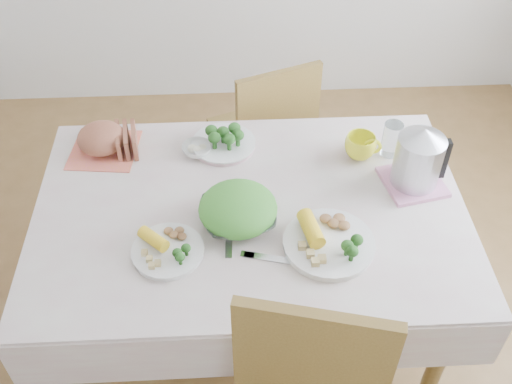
{
  "coord_description": "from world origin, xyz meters",
  "views": [
    {
      "loc": [
        -0.06,
        -1.45,
        2.25
      ],
      "look_at": [
        0.02,
        0.02,
        0.82
      ],
      "focal_mm": 42.0,
      "sensor_mm": 36.0,
      "label": 1
    }
  ],
  "objects_px": {
    "salad_bowl": "(238,216)",
    "dinner_plate_left": "(168,251)",
    "electric_kettle": "(418,158)",
    "yellow_mug": "(360,146)",
    "dining_table": "(251,277)",
    "chair_far": "(261,130)",
    "dinner_plate_right": "(329,244)"
  },
  "relations": [
    {
      "from": "salad_bowl",
      "to": "dinner_plate_left",
      "type": "relative_size",
      "value": 1.05
    },
    {
      "from": "dinner_plate_left",
      "to": "electric_kettle",
      "type": "bearing_deg",
      "value": 18.11
    },
    {
      "from": "salad_bowl",
      "to": "electric_kettle",
      "type": "distance_m",
      "value": 0.66
    },
    {
      "from": "yellow_mug",
      "to": "electric_kettle",
      "type": "relative_size",
      "value": 0.51
    },
    {
      "from": "salad_bowl",
      "to": "dinner_plate_left",
      "type": "height_order",
      "value": "salad_bowl"
    },
    {
      "from": "dining_table",
      "to": "electric_kettle",
      "type": "relative_size",
      "value": 6.0
    },
    {
      "from": "salad_bowl",
      "to": "yellow_mug",
      "type": "distance_m",
      "value": 0.57
    },
    {
      "from": "chair_far",
      "to": "electric_kettle",
      "type": "xyz_separation_m",
      "value": [
        0.51,
        -0.71,
        0.42
      ]
    },
    {
      "from": "dinner_plate_left",
      "to": "dinner_plate_right",
      "type": "distance_m",
      "value": 0.52
    },
    {
      "from": "dinner_plate_left",
      "to": "yellow_mug",
      "type": "relative_size",
      "value": 1.99
    },
    {
      "from": "chair_far",
      "to": "dinner_plate_left",
      "type": "bearing_deg",
      "value": 49.64
    },
    {
      "from": "dining_table",
      "to": "yellow_mug",
      "type": "bearing_deg",
      "value": 31.13
    },
    {
      "from": "chair_far",
      "to": "salad_bowl",
      "type": "relative_size",
      "value": 3.63
    },
    {
      "from": "chair_far",
      "to": "electric_kettle",
      "type": "distance_m",
      "value": 0.97
    },
    {
      "from": "dinner_plate_right",
      "to": "yellow_mug",
      "type": "bearing_deg",
      "value": 68.15
    },
    {
      "from": "dinner_plate_left",
      "to": "electric_kettle",
      "type": "relative_size",
      "value": 1.01
    },
    {
      "from": "salad_bowl",
      "to": "dinner_plate_left",
      "type": "xyz_separation_m",
      "value": [
        -0.23,
        -0.13,
        -0.02
      ]
    },
    {
      "from": "dining_table",
      "to": "electric_kettle",
      "type": "height_order",
      "value": "electric_kettle"
    },
    {
      "from": "electric_kettle",
      "to": "salad_bowl",
      "type": "bearing_deg",
      "value": -142.87
    },
    {
      "from": "salad_bowl",
      "to": "dinner_plate_right",
      "type": "relative_size",
      "value": 0.83
    },
    {
      "from": "dinner_plate_left",
      "to": "dinner_plate_right",
      "type": "xyz_separation_m",
      "value": [
        0.52,
        0.0,
        0.0
      ]
    },
    {
      "from": "chair_far",
      "to": "dinner_plate_left",
      "type": "height_order",
      "value": "chair_far"
    },
    {
      "from": "dining_table",
      "to": "chair_far",
      "type": "xyz_separation_m",
      "value": [
        0.08,
        0.81,
        0.09
      ]
    },
    {
      "from": "chair_far",
      "to": "salad_bowl",
      "type": "distance_m",
      "value": 0.94
    },
    {
      "from": "chair_far",
      "to": "yellow_mug",
      "type": "distance_m",
      "value": 0.73
    },
    {
      "from": "dining_table",
      "to": "chair_far",
      "type": "height_order",
      "value": "chair_far"
    },
    {
      "from": "yellow_mug",
      "to": "dinner_plate_left",
      "type": "bearing_deg",
      "value": -147.53
    },
    {
      "from": "yellow_mug",
      "to": "salad_bowl",
      "type": "bearing_deg",
      "value": -145.8
    },
    {
      "from": "salad_bowl",
      "to": "yellow_mug",
      "type": "relative_size",
      "value": 2.1
    },
    {
      "from": "dining_table",
      "to": "salad_bowl",
      "type": "bearing_deg",
      "value": -125.47
    },
    {
      "from": "salad_bowl",
      "to": "dinner_plate_right",
      "type": "height_order",
      "value": "salad_bowl"
    },
    {
      "from": "chair_far",
      "to": "dinner_plate_left",
      "type": "distance_m",
      "value": 1.1
    }
  ]
}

